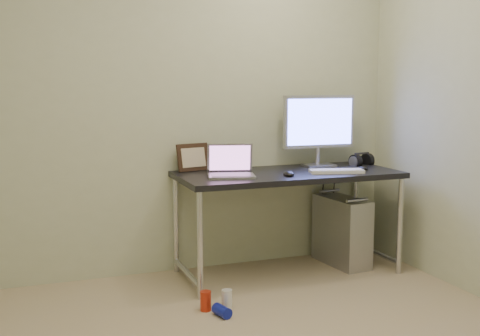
# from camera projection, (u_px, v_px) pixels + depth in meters

# --- Properties ---
(wall_back) EXTENTS (3.50, 0.02, 2.50)m
(wall_back) POSITION_uv_depth(u_px,v_px,m) (168.00, 102.00, 4.30)
(wall_back) COLOR beige
(wall_back) RESTS_ON ground
(desk) EXTENTS (1.59, 0.70, 0.75)m
(desk) POSITION_uv_depth(u_px,v_px,m) (288.00, 183.00, 4.34)
(desk) COLOR black
(desk) RESTS_ON ground
(tower_computer) EXTENTS (0.27, 0.52, 0.55)m
(tower_computer) POSITION_uv_depth(u_px,v_px,m) (342.00, 231.00, 4.61)
(tower_computer) COLOR #ADADB2
(tower_computer) RESTS_ON ground
(cable_a) EXTENTS (0.01, 0.16, 0.69)m
(cable_a) POSITION_uv_depth(u_px,v_px,m) (321.00, 207.00, 4.80)
(cable_a) COLOR black
(cable_a) RESTS_ON ground
(cable_b) EXTENTS (0.02, 0.11, 0.71)m
(cable_b) POSITION_uv_depth(u_px,v_px,m) (332.00, 209.00, 4.82)
(cable_b) COLOR black
(cable_b) RESTS_ON ground
(can_red) EXTENTS (0.09, 0.09, 0.12)m
(can_red) POSITION_uv_depth(u_px,v_px,m) (206.00, 301.00, 3.68)
(can_red) COLOR red
(can_red) RESTS_ON ground
(can_white) EXTENTS (0.08, 0.08, 0.12)m
(can_white) POSITION_uv_depth(u_px,v_px,m) (227.00, 299.00, 3.71)
(can_white) COLOR white
(can_white) RESTS_ON ground
(can_blue) EXTENTS (0.10, 0.14, 0.07)m
(can_blue) POSITION_uv_depth(u_px,v_px,m) (222.00, 311.00, 3.59)
(can_blue) COLOR #121DA1
(can_blue) RESTS_ON ground
(laptop) EXTENTS (0.37, 0.33, 0.22)m
(laptop) POSITION_uv_depth(u_px,v_px,m) (231.00, 169.00, 4.13)
(laptop) COLOR #B1B1B8
(laptop) RESTS_ON desk
(monitor) EXTENTS (0.58, 0.18, 0.54)m
(monitor) POSITION_uv_depth(u_px,v_px,m) (319.00, 125.00, 4.58)
(monitor) COLOR #B1B1B8
(monitor) RESTS_ON desk
(keyboard) EXTENTS (0.40, 0.22, 0.02)m
(keyboard) POSITION_uv_depth(u_px,v_px,m) (337.00, 171.00, 4.28)
(keyboard) COLOR white
(keyboard) RESTS_ON desk
(mouse_right) EXTENTS (0.08, 0.11, 0.03)m
(mouse_right) POSITION_uv_depth(u_px,v_px,m) (363.00, 167.00, 4.44)
(mouse_right) COLOR black
(mouse_right) RESTS_ON desk
(mouse_left) EXTENTS (0.11, 0.14, 0.04)m
(mouse_left) POSITION_uv_depth(u_px,v_px,m) (289.00, 173.00, 4.15)
(mouse_left) COLOR black
(mouse_left) RESTS_ON desk
(headphones) EXTENTS (0.21, 0.12, 0.12)m
(headphones) POSITION_uv_depth(u_px,v_px,m) (362.00, 161.00, 4.68)
(headphones) COLOR black
(headphones) RESTS_ON desk
(picture_frame) EXTENTS (0.26, 0.12, 0.20)m
(picture_frame) POSITION_uv_depth(u_px,v_px,m) (193.00, 157.00, 4.36)
(picture_frame) COLOR black
(picture_frame) RESTS_ON desk
(webcam) EXTENTS (0.04, 0.03, 0.12)m
(webcam) POSITION_uv_depth(u_px,v_px,m) (228.00, 157.00, 4.43)
(webcam) COLOR silver
(webcam) RESTS_ON desk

